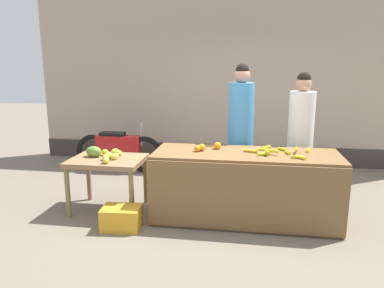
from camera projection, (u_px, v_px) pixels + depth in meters
ground_plane at (215, 216)px, 4.59m from camera, size 24.00×24.00×0.00m
market_wall_back at (230, 71)px, 6.82m from camera, size 7.47×0.23×3.58m
fruit_stall_counter at (245, 186)px, 4.43m from camera, size 2.22×0.82×0.84m
side_table_wooden at (107, 166)px, 4.68m from camera, size 0.93×0.70×0.70m
banana_bunch_pile at (279, 152)px, 4.29m from camera, size 0.80×0.58×0.07m
orange_pile at (209, 147)px, 4.48m from camera, size 0.31×0.27×0.09m
mango_papaya_pile at (102, 153)px, 4.69m from camera, size 0.51×0.58×0.14m
vendor_woman_blue_shirt at (241, 133)px, 4.97m from camera, size 0.34×0.34×1.89m
vendor_woman_white_shirt at (300, 138)px, 4.92m from camera, size 0.34×0.34×1.78m
parked_motorcycle at (118, 149)px, 6.46m from camera, size 1.60×0.18×0.88m
produce_crate at (121, 218)px, 4.23m from camera, size 0.47×0.36×0.26m
produce_sack at (173, 177)px, 5.32m from camera, size 0.47×0.45×0.54m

